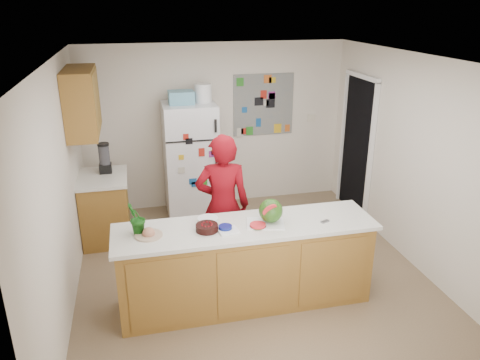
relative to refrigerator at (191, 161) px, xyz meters
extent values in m
cube|color=brown|center=(0.45, -1.88, -0.86)|extent=(4.00, 4.50, 0.02)
cube|color=beige|center=(0.45, 0.38, 0.40)|extent=(4.00, 0.02, 2.50)
cube|color=beige|center=(-1.56, -1.88, 0.40)|extent=(0.02, 4.50, 2.50)
cube|color=beige|center=(2.46, -1.88, 0.40)|extent=(0.02, 4.50, 2.50)
cube|color=white|center=(0.45, -1.88, 1.66)|extent=(4.00, 4.50, 0.02)
cube|color=black|center=(2.44, -0.43, 0.17)|extent=(0.03, 0.85, 2.04)
cube|color=brown|center=(0.25, -2.38, -0.41)|extent=(2.60, 0.62, 0.88)
cube|color=silver|center=(0.25, -2.38, 0.05)|extent=(2.68, 0.70, 0.04)
cube|color=brown|center=(-1.24, -0.53, -0.42)|extent=(0.60, 0.80, 0.86)
cube|color=silver|center=(-1.24, -0.53, 0.03)|extent=(0.64, 0.84, 0.04)
cube|color=brown|center=(-1.37, -0.58, 1.05)|extent=(0.35, 1.00, 0.80)
cube|color=silver|center=(0.00, 0.00, 0.00)|extent=(0.75, 0.70, 1.70)
cube|color=#5999B2|center=(-0.10, 0.00, 0.94)|extent=(0.35, 0.28, 0.18)
cube|color=slate|center=(1.20, 0.36, 0.70)|extent=(0.95, 0.01, 0.95)
imported|color=maroon|center=(0.14, -1.72, 0.00)|extent=(0.68, 0.50, 1.71)
cylinder|color=black|center=(-1.19, -0.38, 0.24)|extent=(0.14, 0.14, 0.38)
cube|color=white|center=(0.45, -2.40, 0.08)|extent=(0.43, 0.36, 0.01)
sphere|color=#254F17|center=(0.51, -2.38, 0.20)|extent=(0.24, 0.24, 0.24)
cylinder|color=red|center=(0.36, -2.45, 0.09)|extent=(0.16, 0.16, 0.02)
cylinder|color=black|center=(-0.15, -2.41, 0.11)|extent=(0.23, 0.23, 0.07)
cylinder|color=silver|center=(-0.12, -2.25, 0.10)|extent=(0.22, 0.22, 0.06)
cylinder|color=navy|center=(0.02, -2.44, 0.10)|extent=(0.14, 0.14, 0.05)
cylinder|color=beige|center=(-0.72, -2.39, 0.08)|extent=(0.34, 0.34, 0.02)
cube|color=white|center=(0.05, -2.48, 0.08)|extent=(0.21, 0.19, 0.02)
cube|color=gray|center=(1.06, -2.49, 0.08)|extent=(0.10, 0.08, 0.01)
imported|color=#133B12|center=(-0.83, -2.33, 0.24)|extent=(0.23, 0.24, 0.34)
camera|label=1|loc=(-0.78, -6.52, 2.20)|focal=35.00mm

